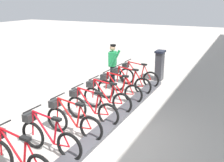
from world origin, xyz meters
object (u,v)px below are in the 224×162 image
(bike_docked_5, at_px, (71,120))
(bike_docked_6, at_px, (48,136))
(payment_kiosk, at_px, (160,65))
(bike_docked_1, at_px, (128,82))
(bike_docked_7, at_px, (17,157))
(worker_near_rack, at_px, (113,64))
(bike_docked_2, at_px, (117,89))
(bike_docked_4, at_px, (90,107))
(bike_docked_0, at_px, (137,75))
(bike_docked_3, at_px, (105,97))

(bike_docked_5, relative_size, bike_docked_6, 1.00)
(payment_kiosk, height_order, bike_docked_6, payment_kiosk)
(bike_docked_1, xyz_separation_m, bike_docked_7, (0.00, 5.41, 0.00))
(bike_docked_7, height_order, worker_near_rack, worker_near_rack)
(bike_docked_2, relative_size, worker_near_rack, 1.04)
(bike_docked_4, bearing_deg, payment_kiosk, -96.84)
(bike_docked_2, height_order, bike_docked_7, same)
(bike_docked_1, bearing_deg, bike_docked_4, 90.00)
(worker_near_rack, bearing_deg, bike_docked_2, 121.70)
(bike_docked_0, height_order, bike_docked_1, same)
(bike_docked_0, xyz_separation_m, bike_docked_6, (0.00, 5.41, 0.00))
(bike_docked_1, height_order, bike_docked_3, same)
(worker_near_rack, bearing_deg, bike_docked_1, 149.85)
(bike_docked_3, distance_m, bike_docked_6, 2.70)
(bike_docked_4, height_order, bike_docked_6, same)
(bike_docked_1, distance_m, worker_near_rack, 1.11)
(bike_docked_2, distance_m, bike_docked_4, 1.80)
(bike_docked_2, bearing_deg, bike_docked_3, 90.00)
(bike_docked_0, xyz_separation_m, bike_docked_5, (0.00, 4.51, 0.00))
(payment_kiosk, bearing_deg, bike_docked_0, 63.76)
(bike_docked_0, height_order, bike_docked_4, same)
(bike_docked_2, bearing_deg, bike_docked_7, 90.00)
(worker_near_rack, bearing_deg, bike_docked_5, 101.93)
(bike_docked_4, relative_size, bike_docked_7, 1.00)
(bike_docked_0, bearing_deg, bike_docked_4, 90.00)
(bike_docked_0, bearing_deg, worker_near_rack, 24.57)
(bike_docked_1, bearing_deg, payment_kiosk, -105.50)
(bike_docked_1, xyz_separation_m, bike_docked_6, (0.00, 4.51, 0.00))
(bike_docked_7, bearing_deg, bike_docked_1, -90.00)
(bike_docked_0, xyz_separation_m, bike_docked_7, (0.00, 6.31, 0.00))
(bike_docked_2, height_order, bike_docked_3, same)
(bike_docked_4, xyz_separation_m, bike_docked_5, (0.00, 0.90, 0.00))
(bike_docked_1, distance_m, bike_docked_7, 5.41)
(bike_docked_0, relative_size, bike_docked_7, 1.00)
(bike_docked_6, bearing_deg, bike_docked_3, -90.00)
(bike_docked_0, height_order, bike_docked_2, same)
(payment_kiosk, relative_size, bike_docked_7, 0.74)
(payment_kiosk, xyz_separation_m, bike_docked_1, (0.57, 2.06, -0.24))
(bike_docked_4, bearing_deg, bike_docked_6, 90.00)
(payment_kiosk, bearing_deg, bike_docked_4, 83.16)
(bike_docked_2, relative_size, bike_docked_7, 1.00)
(bike_docked_0, bearing_deg, bike_docked_5, 90.00)
(bike_docked_3, bearing_deg, bike_docked_4, 90.00)
(bike_docked_1, height_order, bike_docked_2, same)
(bike_docked_4, bearing_deg, bike_docked_2, -90.00)
(payment_kiosk, distance_m, worker_near_rack, 2.13)
(bike_docked_0, distance_m, bike_docked_4, 3.61)
(bike_docked_1, distance_m, bike_docked_4, 2.70)
(bike_docked_0, relative_size, bike_docked_2, 1.00)
(payment_kiosk, height_order, bike_docked_1, payment_kiosk)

